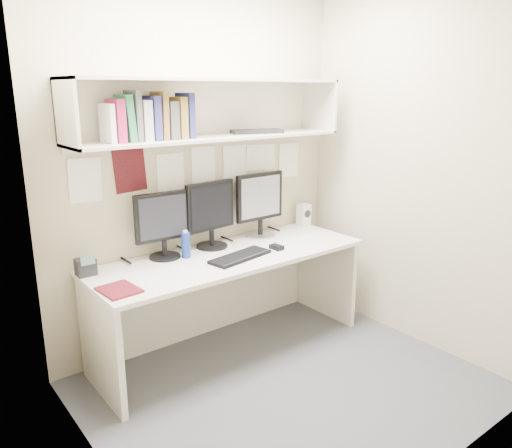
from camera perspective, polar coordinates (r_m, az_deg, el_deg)
floor at (r=3.38m, az=3.80°, el=-18.11°), size 2.40×2.00×0.01m
wall_back at (r=3.67m, az=-6.34°, el=6.43°), size 2.40×0.02×2.60m
wall_front at (r=2.26m, az=21.50°, el=-0.02°), size 2.40×0.02×2.60m
wall_left at (r=2.27m, az=-18.83°, el=0.31°), size 0.02×2.00×2.60m
wall_right at (r=3.78m, az=17.96°, el=6.04°), size 0.02×2.00×2.60m
desk at (r=3.65m, az=-2.97°, el=-8.87°), size 2.00×0.70×0.73m
overhead_hutch at (r=3.51m, az=-5.30°, el=12.96°), size 2.00×0.38×0.40m
pinned_papers at (r=3.67m, az=-6.26°, el=5.65°), size 1.92×0.01×0.48m
monitor_left at (r=3.43m, az=-10.63°, el=0.18°), size 0.39×0.21×0.46m
monitor_center at (r=3.61m, az=-5.22°, el=1.36°), size 0.42×0.23×0.48m
monitor_right at (r=3.87m, az=0.43°, el=2.46°), size 0.43×0.24×0.50m
keyboard at (r=3.42m, az=-1.82°, el=-3.76°), size 0.49×0.24×0.02m
mouse at (r=3.61m, az=2.37°, el=-2.66°), size 0.07×0.10×0.03m
speaker at (r=4.25m, az=5.47°, el=1.06°), size 0.09×0.10×0.18m
blue_bottle at (r=3.45m, az=-8.02°, el=-2.36°), size 0.06×0.06×0.19m
maroon_notebook at (r=2.99m, az=-15.38°, el=-7.27°), size 0.21×0.25×0.01m
desk_phone at (r=3.28m, az=-18.89°, el=-4.64°), size 0.12×0.11×0.14m
book_stack at (r=3.24m, az=-12.10°, el=11.70°), size 0.57×0.19×0.31m
hutch_tray at (r=3.69m, az=0.11°, el=10.54°), size 0.40×0.26×0.03m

